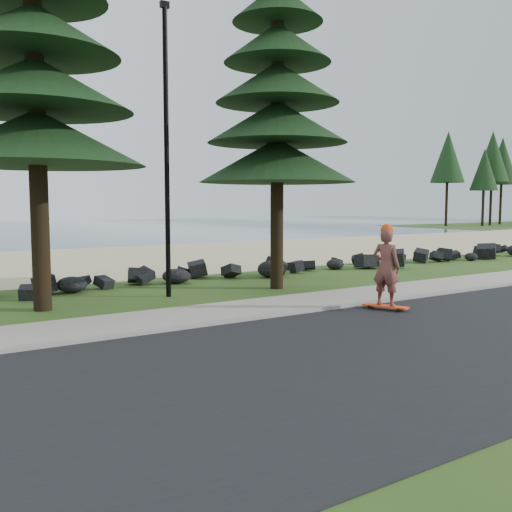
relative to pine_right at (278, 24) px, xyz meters
The scene contains 9 objects.
ground 9.19m from the pine_right, 141.34° to the right, with size 160.00×160.00×0.00m, color #2C4515.
road 11.39m from the pine_right, 115.62° to the right, with size 160.00×7.00×0.02m, color black.
kerb 9.46m from the pine_right, 133.41° to the right, with size 160.00×0.20×0.10m, color gray.
sidewalk 9.10m from the pine_right, 143.39° to the right, with size 160.00×2.00×0.08m, color gray.
beach_sand 14.61m from the pine_right, 106.65° to the left, with size 160.00×15.00×0.01m, color tan.
seawall_boulders 9.19m from the pine_right, 141.34° to the left, with size 60.00×2.40×1.10m, color black, non-canonical shape.
pine_right is the anchor object (origin of this frame).
lamp_post 5.25m from the pine_right, behind, with size 0.25×0.14×8.14m.
skateboarder 8.28m from the pine_right, 88.57° to the right, with size 0.68×1.17×2.13m.
Camera 1 is at (-6.76, -11.61, 2.65)m, focal length 40.00 mm.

